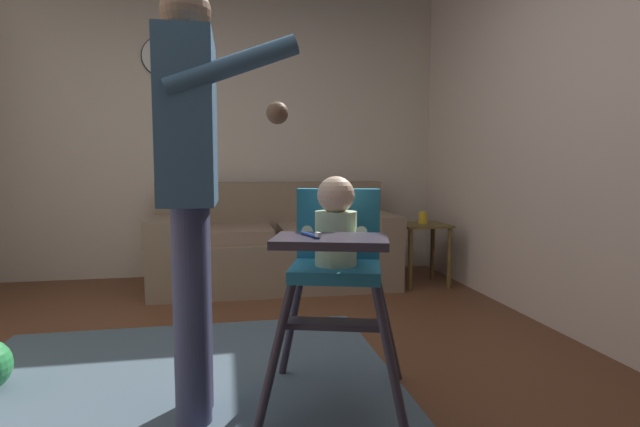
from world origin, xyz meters
TOP-DOWN VIEW (x-y plane):
  - ground at (0.00, 0.00)m, footprint 5.65×6.58m
  - wall_far at (0.00, 2.52)m, footprint 4.85×0.06m
  - wall_right at (2.05, 0.30)m, footprint 0.06×5.58m
  - area_rug at (-0.18, -0.21)m, footprint 2.03×2.43m
  - couch at (0.46, 2.00)m, footprint 1.99×0.86m
  - high_chair at (0.49, -0.18)m, footprint 0.74×0.83m
  - adult_standing at (-0.08, -0.17)m, footprint 0.51×0.50m
  - side_table at (1.67, 1.75)m, footprint 0.40×0.40m
  - sippy_cup at (1.68, 1.75)m, footprint 0.07×0.07m
  - wall_clock at (-0.47, 2.47)m, footprint 0.35×0.04m

SIDE VIEW (x-z plane):
  - ground at x=0.00m, z-range -0.10..0.00m
  - area_rug at x=-0.18m, z-range 0.00..0.01m
  - couch at x=0.46m, z-range -0.10..0.76m
  - side_table at x=1.67m, z-range 0.12..0.64m
  - sippy_cup at x=1.68m, z-range 0.52..0.62m
  - high_chair at x=0.49m, z-range 0.18..1.15m
  - adult_standing at x=-0.08m, z-range 0.11..1.79m
  - wall_far at x=0.00m, z-range 0.00..2.77m
  - wall_right at x=2.05m, z-range 0.00..2.77m
  - wall_clock at x=-0.47m, z-range 1.78..2.13m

